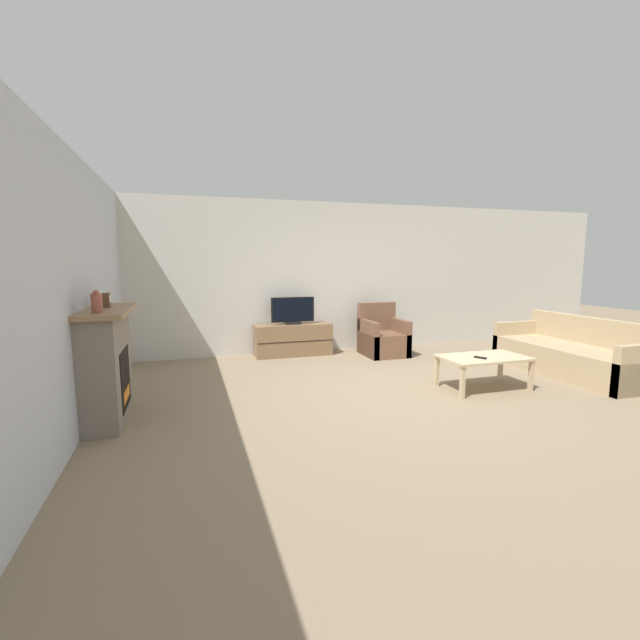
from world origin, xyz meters
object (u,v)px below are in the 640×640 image
Objects in this scene: fireplace at (106,364)px; couch at (573,355)px; tv_stand at (293,340)px; remote at (480,358)px; mantel_vase_left at (97,302)px; armchair at (382,338)px; coffee_table at (484,360)px; tv at (293,312)px; mantel_clock at (106,300)px.

fireplace is 6.21m from couch.
remote is at bearing -57.83° from tv_stand.
couch is at bearing -20.88° from remote.
tv_stand is 4.38m from couch.
armchair is (4.08, 2.38, -0.97)m from mantel_vase_left.
coffee_table is 0.50× the size of couch.
armchair is at bearing -15.53° from tv_stand.
armchair is 2.92m from couch.
tv reaches higher than couch.
fireplace is 3.54m from tv.
tv is (2.56, 2.80, -0.49)m from mantel_vase_left.
armchair reaches higher than tv_stand.
armchair is 2.30m from coffee_table.
mantel_vase_left is 1.43× the size of remote.
armchair is (1.52, -0.42, 0.02)m from tv_stand.
mantel_vase_left reaches higher than armchair.
fireplace is 0.66m from mantel_clock.
armchair is at bearing 24.76° from mantel_clock.
tv is 4.40m from couch.
tv reaches higher than tv_stand.
coffee_table is (0.34, -2.27, 0.09)m from armchair.
mantel_clock is at bearing -137.98° from tv.
tv reaches higher than remote.
tv_stand is at bearing 43.34° from fireplace.
mantel_vase_left is 4.38m from remote.
mantel_clock is 0.14× the size of coffee_table.
fireplace is 1.36× the size of armchair.
mantel_clock reaches higher than remote.
couch reaches higher than coffee_table.
coffee_table is (4.42, 0.11, -0.88)m from mantel_vase_left.
tv is at bearing 43.31° from fireplace.
armchair is 6.07× the size of remote.
coffee_table is at bearing -172.02° from couch.
mantel_clock reaches higher than tv.
tv_stand is 0.61× the size of couch.
mantel_vase_left is 4.51m from coffee_table.
fireplace is at bearing 179.86° from couch.
remote is 0.07× the size of couch.
mantel_clock is 0.17× the size of armchair.
remote is (0.22, -2.35, 0.14)m from armchair.
tv is 5.12× the size of remote.
couch reaches higher than tv_stand.
remote is 1.92m from couch.
mantel_clock is at bearing 81.89° from fireplace.
remote is (1.75, -2.77, 0.16)m from tv_stand.
fireplace reaches higher than coffee_table.
mantel_clock reaches higher than fireplace.
mantel_vase_left is at bearing 149.51° from remote.
tv is (2.57, 2.43, 0.18)m from fireplace.
tv is 0.84× the size of armchair.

